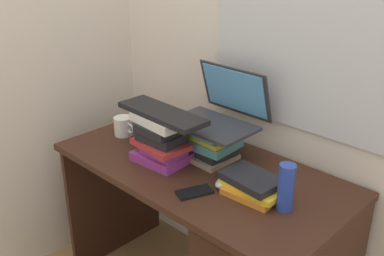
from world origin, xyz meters
TOP-DOWN VIEW (x-y plane):
  - wall_back at (0.00, 0.36)m, footprint 6.00×0.06m
  - wall_left at (-0.87, 0.00)m, footprint 0.05×6.00m
  - book_stack_tall at (-0.02, 0.09)m, footprint 0.20×0.21m
  - book_stack_keyboard_riser at (-0.15, -0.08)m, footprint 0.26×0.21m
  - book_stack_side at (0.29, -0.02)m, footprint 0.25×0.17m
  - laptop at (-0.02, 0.15)m, footprint 0.36×0.30m
  - keyboard at (-0.14, -0.07)m, footprint 0.42×0.15m
  - computer_mouse at (0.18, -0.05)m, footprint 0.06×0.10m
  - mug at (-0.48, -0.03)m, footprint 0.12×0.09m
  - water_bottle at (0.43, -0.02)m, footprint 0.06×0.06m
  - cell_phone at (0.13, -0.17)m, footprint 0.11×0.15m

SIDE VIEW (x-z plane):
  - cell_phone at x=0.13m, z-range 0.75..0.76m
  - computer_mouse at x=0.18m, z-range 0.75..0.79m
  - book_stack_side at x=0.29m, z-range 0.76..0.83m
  - mug at x=-0.48m, z-range 0.75..0.85m
  - book_stack_tall at x=-0.02m, z-range 0.75..0.90m
  - water_bottle at x=0.43m, z-range 0.75..0.93m
  - book_stack_keyboard_riser at x=-0.15m, z-range 0.76..0.96m
  - laptop at x=-0.02m, z-range 0.84..1.08m
  - keyboard at x=-0.14m, z-range 0.96..0.99m
  - wall_left at x=-0.87m, z-range 0.00..2.60m
  - wall_back at x=0.00m, z-range 0.00..2.60m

